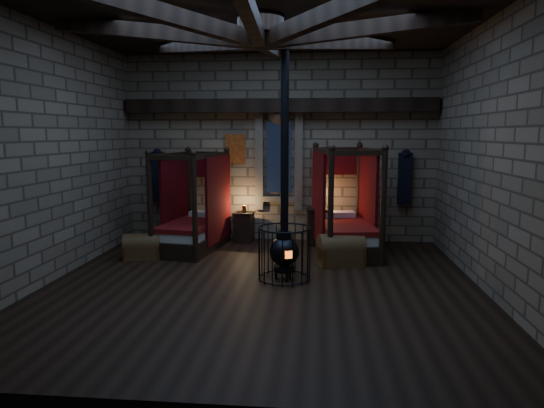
# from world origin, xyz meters

# --- Properties ---
(room) EXTENTS (7.02, 7.02, 4.29)m
(room) POSITION_xyz_m (-0.00, 0.09, 3.74)
(room) COLOR black
(room) RESTS_ON ground
(bed_left) EXTENTS (1.31, 2.08, 2.04)m
(bed_left) POSITION_xyz_m (-1.72, 2.36, 0.50)
(bed_left) COLOR black
(bed_left) RESTS_ON ground
(bed_right) EXTENTS (1.38, 2.19, 2.14)m
(bed_right) POSITION_xyz_m (1.45, 2.36, 0.53)
(bed_right) COLOR black
(bed_right) RESTS_ON ground
(trunk_left) EXTENTS (0.77, 0.58, 0.51)m
(trunk_left) POSITION_xyz_m (-2.53, 1.47, 0.23)
(trunk_left) COLOR brown
(trunk_left) RESTS_ON ground
(trunk_right) EXTENTS (0.92, 0.70, 0.61)m
(trunk_right) POSITION_xyz_m (1.33, 1.38, 0.27)
(trunk_right) COLOR brown
(trunk_right) RESTS_ON ground
(nightstand_left) EXTENTS (0.47, 0.46, 0.84)m
(nightstand_left) POSITION_xyz_m (-0.76, 3.11, 0.35)
(nightstand_left) COLOR black
(nightstand_left) RESTS_ON ground
(nightstand_right) EXTENTS (0.54, 0.52, 0.88)m
(nightstand_right) POSITION_xyz_m (0.89, 3.03, 0.41)
(nightstand_right) COLOR black
(nightstand_right) RESTS_ON ground
(stove) EXTENTS (0.88, 0.88, 4.05)m
(stove) POSITION_xyz_m (0.34, 0.35, 0.58)
(stove) COLOR black
(stove) RESTS_ON ground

